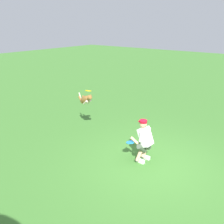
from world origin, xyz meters
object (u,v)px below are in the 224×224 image
(frisbee_flying, at_px, (88,91))
(frisbee_held, at_px, (131,142))
(dog, at_px, (85,100))
(person, at_px, (144,140))

(frisbee_flying, bearing_deg, frisbee_held, 162.00)
(frisbee_flying, height_order, frisbee_held, frisbee_flying)
(dog, relative_size, frisbee_flying, 4.53)
(person, bearing_deg, frisbee_flying, -8.00)
(dog, height_order, frisbee_held, dog)
(person, distance_m, frisbee_flying, 2.90)
(person, bearing_deg, frisbee_held, 38.35)
(dog, distance_m, frisbee_held, 2.81)
(dog, height_order, frisbee_flying, frisbee_flying)
(dog, xyz_separation_m, frisbee_flying, (-0.23, 0.06, 0.40))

